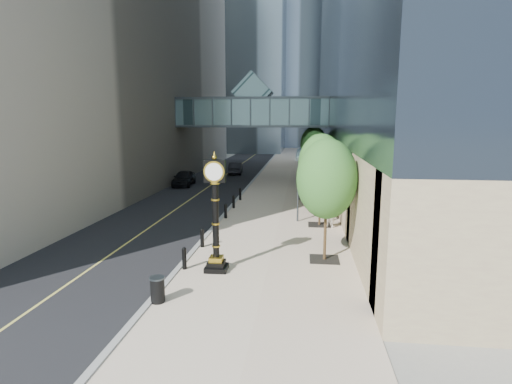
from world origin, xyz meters
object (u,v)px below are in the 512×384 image
pedestrian (330,213)px  car_near (184,178)px  car_far (236,168)px  trash_bin (158,290)px  street_clock (216,222)px

pedestrian → car_near: pedestrian is taller
car_near → car_far: bearing=64.8°
car_near → pedestrian: bearing=-51.5°
trash_bin → pedestrian: size_ratio=0.48×
trash_bin → car_near: 27.27m
street_clock → pedestrian: size_ratio=2.74×
street_clock → pedestrian: 9.72m
street_clock → trash_bin: street_clock is taller
street_clock → trash_bin: bearing=-114.8°
trash_bin → pedestrian: bearing=58.5°
car_far → street_clock: bearing=93.3°
car_near → car_far: 10.46m
pedestrian → street_clock: bearing=68.3°
street_clock → pedestrian: (5.46, 7.94, -1.29)m
pedestrian → car_far: pedestrian is taller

